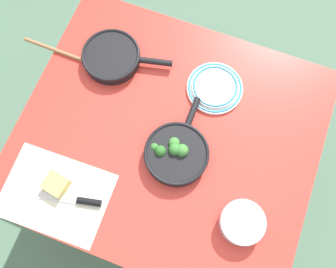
% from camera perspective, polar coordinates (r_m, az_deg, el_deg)
% --- Properties ---
extents(ground_plane, '(14.00, 14.00, 0.00)m').
position_cam_1_polar(ground_plane, '(2.08, 0.00, -6.11)').
color(ground_plane, '#51755B').
extents(dining_table_red, '(1.09, 0.96, 0.72)m').
position_cam_1_polar(dining_table_red, '(1.46, 0.00, -1.18)').
color(dining_table_red, red).
rests_on(dining_table_red, ground_plane).
extents(skillet_broccoli, '(0.23, 0.34, 0.07)m').
position_cam_1_polar(skillet_broccoli, '(1.33, 1.31, -2.87)').
color(skillet_broccoli, black).
rests_on(skillet_broccoli, dining_table_red).
extents(skillet_eggs, '(0.35, 0.23, 0.05)m').
position_cam_1_polar(skillet_eggs, '(1.49, -8.48, 11.53)').
color(skillet_eggs, black).
rests_on(skillet_eggs, dining_table_red).
extents(wooden_spoon, '(0.40, 0.04, 0.02)m').
position_cam_1_polar(wooden_spoon, '(1.53, -13.31, 11.06)').
color(wooden_spoon, '#996B42').
rests_on(wooden_spoon, dining_table_red).
extents(parchment_sheet, '(0.38, 0.28, 0.00)m').
position_cam_1_polar(parchment_sheet, '(1.39, -16.75, -8.79)').
color(parchment_sheet, silver).
rests_on(parchment_sheet, dining_table_red).
extents(grater_knife, '(0.23, 0.08, 0.02)m').
position_cam_1_polar(grater_knife, '(1.36, -13.53, -9.79)').
color(grater_knife, silver).
rests_on(grater_knife, dining_table_red).
extents(cheese_block, '(0.09, 0.08, 0.04)m').
position_cam_1_polar(cheese_block, '(1.37, -16.72, -7.33)').
color(cheese_block, '#E0C15B').
rests_on(cheese_block, dining_table_red).
extents(dinner_plate_stack, '(0.22, 0.22, 0.03)m').
position_cam_1_polar(dinner_plate_stack, '(1.44, 7.16, 7.05)').
color(dinner_plate_stack, white).
rests_on(dinner_plate_stack, dining_table_red).
extents(prep_bowl_steel, '(0.15, 0.15, 0.06)m').
position_cam_1_polar(prep_bowl_steel, '(1.32, 11.19, -13.10)').
color(prep_bowl_steel, '#B7B7BC').
rests_on(prep_bowl_steel, dining_table_red).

